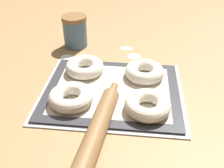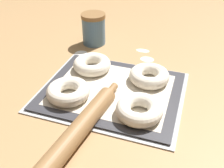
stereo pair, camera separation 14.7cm
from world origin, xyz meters
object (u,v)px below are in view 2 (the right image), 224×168
object	(u,v)px
bagel_front_left	(68,91)
bagel_back_left	(92,64)
bagel_back_right	(149,76)
bagel_front_right	(139,109)
rolling_pin	(73,137)
baking_tray	(112,91)
flour_canister	(94,29)

from	to	relation	value
bagel_front_left	bagel_back_left	world-z (taller)	same
bagel_back_right	bagel_front_right	bearing A→B (deg)	-86.75
bagel_front_left	bagel_back_left	size ratio (longest dim) A/B	1.00
bagel_front_left	bagel_back_right	distance (m)	0.27
bagel_front_left	rolling_pin	world-z (taller)	bagel_front_left
bagel_front_right	bagel_back_left	size ratio (longest dim) A/B	1.00
baking_tray	bagel_back_right	xyz separation A→B (m)	(0.10, 0.08, 0.03)
flour_canister	rolling_pin	world-z (taller)	flour_canister
baking_tray	flour_canister	distance (m)	0.37
bagel_front_right	rolling_pin	xyz separation A→B (m)	(-0.13, -0.15, -0.01)
bagel_back_left	flour_canister	distance (m)	0.24
baking_tray	bagel_front_left	bearing A→B (deg)	-144.91
bagel_back_right	flour_canister	world-z (taller)	flour_canister
bagel_back_left	baking_tray	bearing A→B (deg)	-40.94
rolling_pin	bagel_front_left	bearing A→B (deg)	119.50
baking_tray	bagel_back_right	size ratio (longest dim) A/B	3.39
baking_tray	bagel_front_left	world-z (taller)	bagel_front_left
bagel_front_left	rolling_pin	xyz separation A→B (m)	(0.09, -0.16, -0.01)
bagel_front_right	rolling_pin	size ratio (longest dim) A/B	0.27
bagel_front_left	bagel_back_right	xyz separation A→B (m)	(0.21, 0.16, 0.00)
bagel_front_right	rolling_pin	bearing A→B (deg)	-131.92
bagel_back_left	bagel_back_right	distance (m)	0.21
baking_tray	bagel_back_left	bearing A→B (deg)	139.06
bagel_front_right	bagel_back_right	world-z (taller)	same
bagel_front_right	bagel_front_left	bearing A→B (deg)	176.81
rolling_pin	bagel_front_right	bearing A→B (deg)	48.08
baking_tray	rolling_pin	size ratio (longest dim) A/B	0.92
bagel_back_right	flour_canister	size ratio (longest dim) A/B	1.02
bagel_back_left	bagel_back_right	bearing A→B (deg)	-1.99
rolling_pin	baking_tray	bearing A→B (deg)	84.78
bagel_back_right	rolling_pin	bearing A→B (deg)	-110.78
bagel_front_left	bagel_back_right	size ratio (longest dim) A/B	1.00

